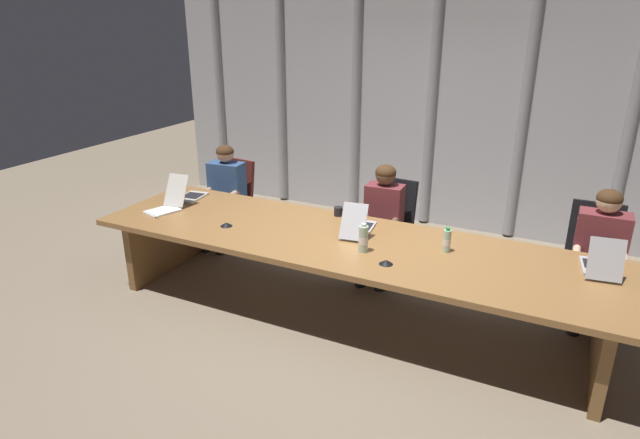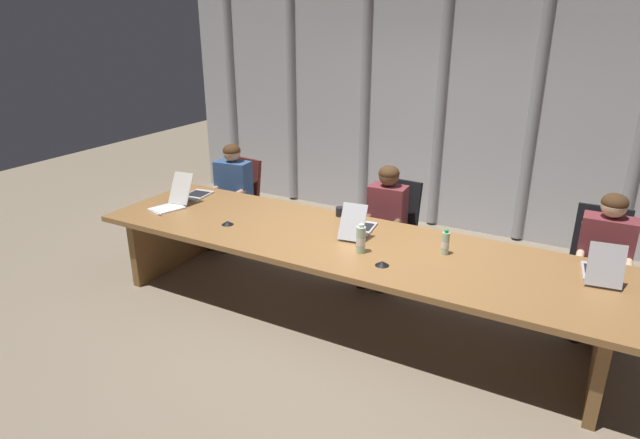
# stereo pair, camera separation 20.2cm
# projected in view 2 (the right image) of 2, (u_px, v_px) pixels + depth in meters

# --- Properties ---
(ground_plane) EXTENTS (14.39, 14.39, 0.00)m
(ground_plane) POSITION_uv_depth(u_px,v_px,m) (344.00, 314.00, 4.81)
(ground_plane) COLOR #7F705B
(conference_table) EXTENTS (4.54, 1.21, 0.72)m
(conference_table) POSITION_uv_depth(u_px,v_px,m) (345.00, 254.00, 4.60)
(conference_table) COLOR olive
(conference_table) RESTS_ON ground_plane
(curtain_backdrop) EXTENTS (7.19, 0.17, 2.85)m
(curtain_backdrop) POSITION_uv_depth(u_px,v_px,m) (442.00, 111.00, 6.40)
(curtain_backdrop) COLOR #B2B2B7
(curtain_backdrop) RESTS_ON ground_plane
(laptop_left_end) EXTENTS (0.28, 0.53, 0.31)m
(laptop_left_end) POSITION_uv_depth(u_px,v_px,m) (192.00, 193.00, 5.55)
(laptop_left_end) COLOR beige
(laptop_left_end) RESTS_ON conference_table
(laptop_left_mid) EXTENTS (0.28, 0.52, 0.30)m
(laptop_left_mid) POSITION_uv_depth(u_px,v_px,m) (358.00, 226.00, 4.69)
(laptop_left_mid) COLOR #BCBCC1
(laptop_left_mid) RESTS_ON conference_table
(laptop_center) EXTENTS (0.29, 0.45, 0.31)m
(laptop_center) POSITION_uv_depth(u_px,v_px,m) (601.00, 270.00, 3.88)
(laptop_center) COLOR #BCBCC1
(laptop_center) RESTS_ON conference_table
(office_chair_left_end) EXTENTS (0.60, 0.60, 0.93)m
(office_chair_left_end) POSITION_uv_depth(u_px,v_px,m) (237.00, 209.00, 6.38)
(office_chair_left_end) COLOR #511E19
(office_chair_left_end) RESTS_ON ground_plane
(office_chair_left_mid) EXTENTS (0.60, 0.60, 0.94)m
(office_chair_left_mid) POSITION_uv_depth(u_px,v_px,m) (391.00, 239.00, 5.50)
(office_chair_left_mid) COLOR black
(office_chair_left_mid) RESTS_ON ground_plane
(office_chair_center) EXTENTS (0.60, 0.60, 0.97)m
(office_chair_center) POSITION_uv_depth(u_px,v_px,m) (592.00, 279.00, 4.66)
(office_chair_center) COLOR black
(office_chair_center) RESTS_ON ground_plane
(person_left_end) EXTENTS (0.44, 0.57, 1.14)m
(person_left_end) POSITION_uv_depth(u_px,v_px,m) (230.00, 188.00, 6.13)
(person_left_end) COLOR #335184
(person_left_end) RESTS_ON ground_plane
(person_left_mid) EXTENTS (0.39, 0.56, 1.15)m
(person_left_mid) POSITION_uv_depth(u_px,v_px,m) (384.00, 216.00, 5.27)
(person_left_mid) COLOR brown
(person_left_mid) RESTS_ON ground_plane
(person_center) EXTENTS (0.42, 0.55, 1.17)m
(person_center) POSITION_uv_depth(u_px,v_px,m) (605.00, 254.00, 4.39)
(person_center) COLOR brown
(person_center) RESTS_ON ground_plane
(water_bottle_primary) EXTENTS (0.08, 0.08, 0.24)m
(water_bottle_primary) POSITION_uv_depth(u_px,v_px,m) (361.00, 240.00, 4.28)
(water_bottle_primary) COLOR #ADD1B2
(water_bottle_primary) RESTS_ON conference_table
(water_bottle_secondary) EXTENTS (0.06, 0.06, 0.21)m
(water_bottle_secondary) POSITION_uv_depth(u_px,v_px,m) (445.00, 243.00, 4.26)
(water_bottle_secondary) COLOR #ADD1B2
(water_bottle_secondary) RESTS_ON conference_table
(coffee_mug_near) EXTENTS (0.12, 0.08, 0.09)m
(coffee_mug_near) POSITION_uv_depth(u_px,v_px,m) (340.00, 212.00, 5.07)
(coffee_mug_near) COLOR black
(coffee_mug_near) RESTS_ON conference_table
(conference_mic_left_side) EXTENTS (0.11, 0.11, 0.03)m
(conference_mic_left_side) POSITION_uv_depth(u_px,v_px,m) (382.00, 263.00, 4.09)
(conference_mic_left_side) COLOR black
(conference_mic_left_side) RESTS_ON conference_table
(conference_mic_middle) EXTENTS (0.11, 0.11, 0.03)m
(conference_mic_middle) POSITION_uv_depth(u_px,v_px,m) (228.00, 223.00, 4.88)
(conference_mic_middle) COLOR black
(conference_mic_middle) RESTS_ON conference_table
(spiral_notepad) EXTENTS (0.30, 0.36, 0.03)m
(spiral_notepad) POSITION_uv_depth(u_px,v_px,m) (167.00, 209.00, 5.26)
(spiral_notepad) COLOR silver
(spiral_notepad) RESTS_ON conference_table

